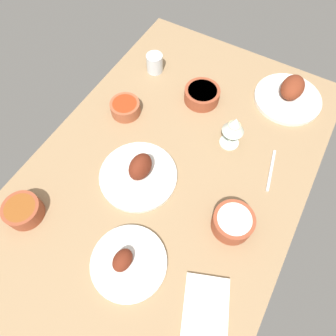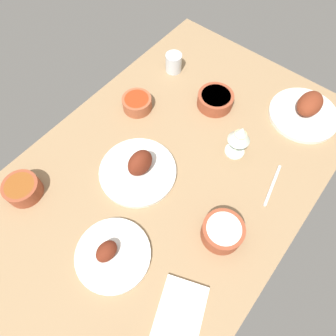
# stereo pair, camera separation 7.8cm
# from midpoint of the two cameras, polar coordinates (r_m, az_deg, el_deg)

# --- Properties ---
(dining_table) EXTENTS (1.40, 0.90, 0.04)m
(dining_table) POSITION_cam_midpoint_polar(r_m,az_deg,el_deg) (1.04, 2.13, -1.20)
(dining_table) COLOR #937551
(dining_table) RESTS_ON ground
(plate_far_side) EXTENTS (0.26, 0.26, 0.09)m
(plate_far_side) POSITION_cam_midpoint_polar(r_m,az_deg,el_deg) (1.27, 26.62, 9.79)
(plate_far_side) COLOR silver
(plate_far_side) RESTS_ON dining_table
(plate_center_main) EXTENTS (0.23, 0.23, 0.06)m
(plate_center_main) POSITION_cam_midpoint_polar(r_m,az_deg,el_deg) (0.92, -8.26, -16.26)
(plate_center_main) COLOR silver
(plate_center_main) RESTS_ON dining_table
(plate_near_viewer) EXTENTS (0.26, 0.26, 0.10)m
(plate_near_viewer) POSITION_cam_midpoint_polar(r_m,az_deg,el_deg) (1.00, -3.47, -0.28)
(plate_near_viewer) COLOR silver
(plate_near_viewer) RESTS_ON dining_table
(bowl_cream) EXTENTS (0.13, 0.13, 0.06)m
(bowl_cream) POSITION_cam_midpoint_polar(r_m,az_deg,el_deg) (0.93, 12.85, -11.98)
(bowl_cream) COLOR brown
(bowl_cream) RESTS_ON dining_table
(bowl_onions) EXTENTS (0.14, 0.14, 0.05)m
(bowl_onions) POSITION_cam_midpoint_polar(r_m,az_deg,el_deg) (1.19, 10.97, 12.68)
(bowl_onions) COLOR brown
(bowl_onions) RESTS_ON dining_table
(bowl_sauce) EXTENTS (0.11, 0.11, 0.05)m
(bowl_sauce) POSITION_cam_midpoint_polar(r_m,az_deg,el_deg) (1.16, -4.03, 12.28)
(bowl_sauce) COLOR #A35133
(bowl_sauce) RESTS_ON dining_table
(bowl_soup) EXTENTS (0.12, 0.12, 0.06)m
(bowl_soup) POSITION_cam_midpoint_polar(r_m,az_deg,el_deg) (1.05, -24.31, -3.78)
(bowl_soup) COLOR brown
(bowl_soup) RESTS_ON dining_table
(wine_glass) EXTENTS (0.08, 0.08, 0.14)m
(wine_glass) POSITION_cam_midpoint_polar(r_m,az_deg,el_deg) (1.02, 15.85, 5.88)
(wine_glass) COLOR silver
(wine_glass) RESTS_ON dining_table
(water_tumbler) EXTENTS (0.07, 0.07, 0.08)m
(water_tumbler) POSITION_cam_midpoint_polar(r_m,az_deg,el_deg) (1.30, 2.90, 19.45)
(water_tumbler) COLOR silver
(water_tumbler) RESTS_ON dining_table
(folded_napkin) EXTENTS (0.22, 0.18, 0.01)m
(folded_napkin) POSITION_cam_midpoint_polar(r_m,az_deg,el_deg) (0.90, 4.95, -26.63)
(folded_napkin) COLOR white
(folded_napkin) RESTS_ON dining_table
(fork_loose) EXTENTS (0.16, 0.04, 0.01)m
(fork_loose) POSITION_cam_midpoint_polar(r_m,az_deg,el_deg) (1.07, 21.40, -3.25)
(fork_loose) COLOR silver
(fork_loose) RESTS_ON dining_table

